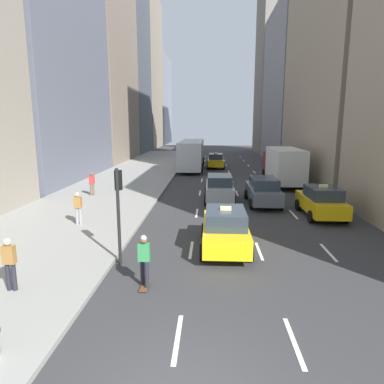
{
  "coord_description": "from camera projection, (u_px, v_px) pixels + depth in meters",
  "views": [
    {
      "loc": [
        0.55,
        -5.45,
        5.12
      ],
      "look_at": [
        -0.35,
        11.53,
        1.75
      ],
      "focal_mm": 32.0,
      "sensor_mm": 36.0,
      "label": 1
    }
  ],
  "objects": [
    {
      "name": "sedan_black_near",
      "position": [
        219.0,
        188.0,
        23.17
      ],
      "size": [
        2.02,
        4.65,
        1.78
      ],
      "color": "#9EA0A5",
      "rests_on": "ground"
    },
    {
      "name": "taxi_lead",
      "position": [
        216.0,
        161.0,
        40.62
      ],
      "size": [
        2.02,
        4.4,
        1.87
      ],
      "color": "yellow",
      "rests_on": "ground"
    },
    {
      "name": "sedan_silver_behind",
      "position": [
        263.0,
        191.0,
        22.13
      ],
      "size": [
        2.02,
        4.91,
        1.78
      ],
      "color": "#565B66",
      "rests_on": "ground"
    },
    {
      "name": "sidewalk_left",
      "position": [
        132.0,
        177.0,
        33.16
      ],
      "size": [
        8.0,
        66.0,
        0.15
      ],
      "primitive_type": "cube",
      "color": "gray",
      "rests_on": "ground"
    },
    {
      "name": "skateboarder",
      "position": [
        144.0,
        259.0,
        10.75
      ],
      "size": [
        0.36,
        0.8,
        1.75
      ],
      "color": "brown",
      "rests_on": "ground"
    },
    {
      "name": "taxi_second",
      "position": [
        225.0,
        229.0,
        14.15
      ],
      "size": [
        2.02,
        4.4,
        1.87
      ],
      "color": "yellow",
      "rests_on": "ground"
    },
    {
      "name": "pedestrian_far_walking",
      "position": [
        92.0,
        183.0,
        24.24
      ],
      "size": [
        0.36,
        0.22,
        1.65
      ],
      "color": "brown",
      "rests_on": "sidewalk_left"
    },
    {
      "name": "pedestrian_mid_block",
      "position": [
        78.0,
        207.0,
        17.13
      ],
      "size": [
        0.36,
        0.22,
        1.65
      ],
      "color": "gray",
      "rests_on": "sidewalk_left"
    },
    {
      "name": "city_bus",
      "position": [
        192.0,
        154.0,
        39.76
      ],
      "size": [
        2.8,
        11.61,
        3.25
      ],
      "color": "#B7BCC1",
      "rests_on": "ground"
    },
    {
      "name": "lane_markings",
      "position": [
        234.0,
        186.0,
        28.75
      ],
      "size": [
        5.72,
        56.0,
        0.01
      ],
      "color": "white",
      "rests_on": "ground"
    },
    {
      "name": "building_row_right",
      "position": [
        317.0,
        35.0,
        37.21
      ],
      "size": [
        6.0,
        62.64,
        35.5
      ],
      "color": "gray",
      "rests_on": "ground"
    },
    {
      "name": "box_truck",
      "position": [
        283.0,
        165.0,
        29.45
      ],
      "size": [
        2.58,
        8.4,
        3.15
      ],
      "color": "maroon",
      "rests_on": "ground"
    },
    {
      "name": "traffic_light_pole",
      "position": [
        119.0,
        201.0,
        12.37
      ],
      "size": [
        0.24,
        0.42,
        3.6
      ],
      "color": "black",
      "rests_on": "ground"
    },
    {
      "name": "taxi_third",
      "position": [
        321.0,
        201.0,
        19.17
      ],
      "size": [
        2.02,
        4.4,
        1.87
      ],
      "color": "yellow",
      "rests_on": "ground"
    },
    {
      "name": "building_row_left",
      "position": [
        111.0,
        46.0,
        49.46
      ],
      "size": [
        6.0,
        98.91,
        37.91
      ],
      "color": "gray",
      "rests_on": "ground"
    },
    {
      "name": "pedestrian_near_curb",
      "position": [
        10.0,
        262.0,
        10.27
      ],
      "size": [
        0.36,
        0.22,
        1.65
      ],
      "color": "#23232D",
      "rests_on": "sidewalk_left"
    }
  ]
}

